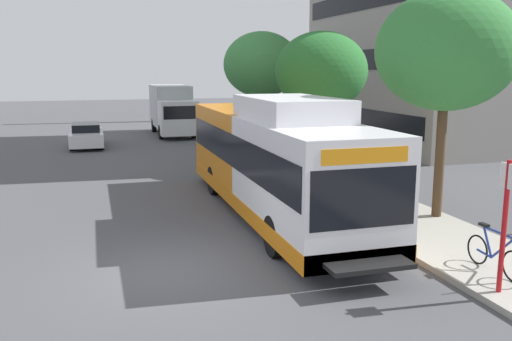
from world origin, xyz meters
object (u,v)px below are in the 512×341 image
object	(u,v)px
street_tree_near_stop	(447,51)
parked_car_far_lane	(86,135)
street_tree_far_block	(262,65)
street_tree_mid_block	(321,71)
transit_bus	(274,160)
bus_stop_sign_pole	(505,217)
box_truck_background	(172,109)
bicycle_parked	(495,254)

from	to	relation	value
street_tree_near_stop	parked_car_far_lane	distance (m)	21.76
street_tree_near_stop	street_tree_far_block	xyz separation A→B (m)	(-0.06, 17.27, -0.29)
street_tree_near_stop	street_tree_mid_block	xyz separation A→B (m)	(0.07, 8.91, -0.61)
transit_bus	bus_stop_sign_pole	size ratio (longest dim) A/B	4.71
street_tree_near_stop	box_truck_background	world-z (taller)	street_tree_near_stop
street_tree_mid_block	bicycle_parked	bearing A→B (deg)	-96.91
bus_stop_sign_pole	box_truck_background	distance (m)	28.56
street_tree_near_stop	transit_bus	bearing A→B (deg)	156.52
street_tree_near_stop	parked_car_far_lane	bearing A→B (deg)	117.80
bicycle_parked	street_tree_near_stop	bearing A→B (deg)	70.29
street_tree_near_stop	street_tree_far_block	world-z (taller)	street_tree_near_stop
transit_bus	parked_car_far_lane	size ratio (longest dim) A/B	2.72
bus_stop_sign_pole	street_tree_mid_block	xyz separation A→B (m)	(2.21, 14.06, 2.63)
bicycle_parked	street_tree_mid_block	xyz separation A→B (m)	(1.60, 13.18, 3.72)
transit_bus	street_tree_far_block	xyz separation A→B (m)	(4.36, 15.36, 2.90)
bus_stop_sign_pole	bicycle_parked	size ratio (longest dim) A/B	1.48
parked_car_far_lane	street_tree_far_block	bearing A→B (deg)	-9.25
transit_bus	street_tree_mid_block	world-z (taller)	street_tree_mid_block
bus_stop_sign_pole	parked_car_far_lane	distance (m)	25.29
bicycle_parked	street_tree_far_block	distance (m)	21.97
bus_stop_sign_pole	box_truck_background	xyz separation A→B (m)	(-2.30, 28.47, 0.09)
transit_bus	bus_stop_sign_pole	xyz separation A→B (m)	(2.27, -7.07, -0.05)
bus_stop_sign_pole	parked_car_far_lane	size ratio (longest dim) A/B	0.58
box_truck_background	bus_stop_sign_pole	bearing A→B (deg)	-85.37
bus_stop_sign_pole	parked_car_far_lane	bearing A→B (deg)	108.00
street_tree_mid_block	box_truck_background	xyz separation A→B (m)	(-4.52, 14.41, -2.54)
bicycle_parked	parked_car_far_lane	bearing A→B (deg)	109.99
bus_stop_sign_pole	street_tree_near_stop	bearing A→B (deg)	67.36
transit_bus	bicycle_parked	size ratio (longest dim) A/B	6.96
transit_bus	box_truck_background	world-z (taller)	transit_bus
parked_car_far_lane	box_truck_background	size ratio (longest dim) A/B	0.64
street_tree_far_block	box_truck_background	distance (m)	8.00
bicycle_parked	street_tree_near_stop	xyz separation A→B (m)	(1.53, 4.27, 4.33)
bus_stop_sign_pole	street_tree_near_stop	xyz separation A→B (m)	(2.15, 5.15, 3.24)
bicycle_parked	box_truck_background	xyz separation A→B (m)	(-2.92, 27.59, 1.18)
street_tree_far_block	box_truck_background	xyz separation A→B (m)	(-4.39, 6.05, -2.86)
street_tree_mid_block	parked_car_far_lane	xyz separation A→B (m)	(-10.02, 9.98, -3.62)
box_truck_background	street_tree_near_stop	bearing A→B (deg)	-79.20
transit_bus	bicycle_parked	distance (m)	6.93
bicycle_parked	street_tree_far_block	bearing A→B (deg)	86.08
street_tree_near_stop	street_tree_mid_block	world-z (taller)	street_tree_near_stop
bus_stop_sign_pole	bicycle_parked	world-z (taller)	bus_stop_sign_pole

